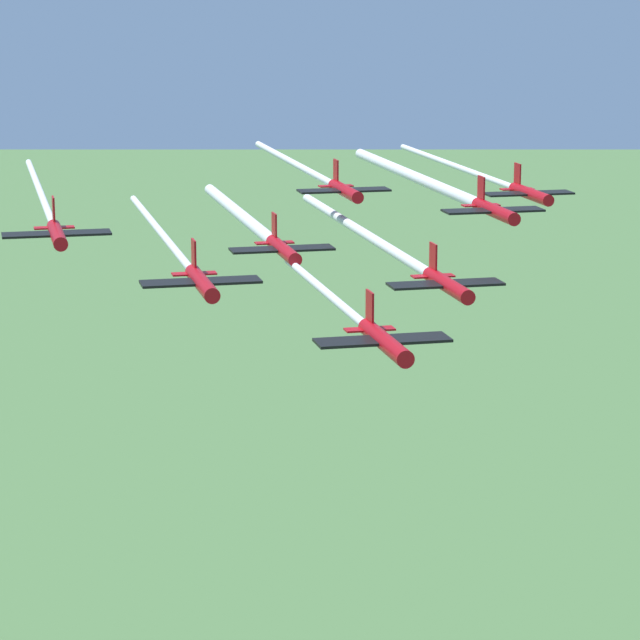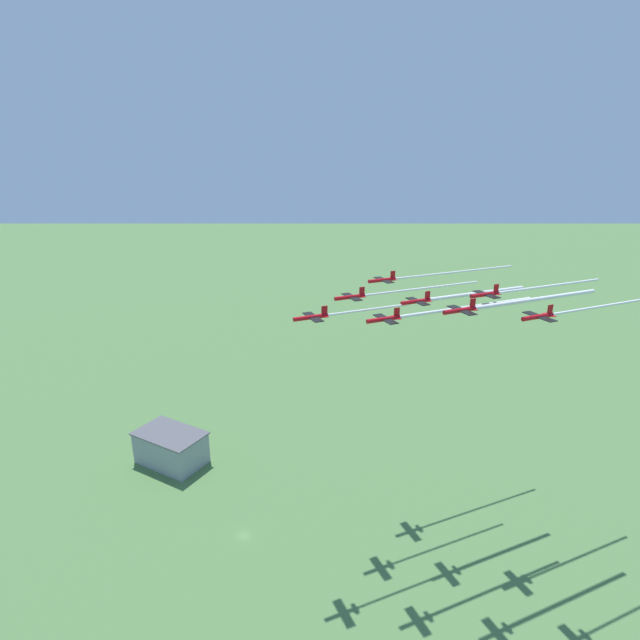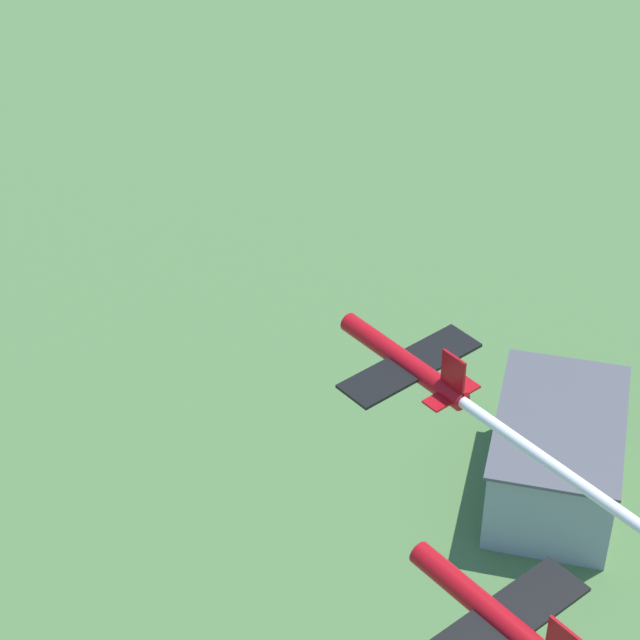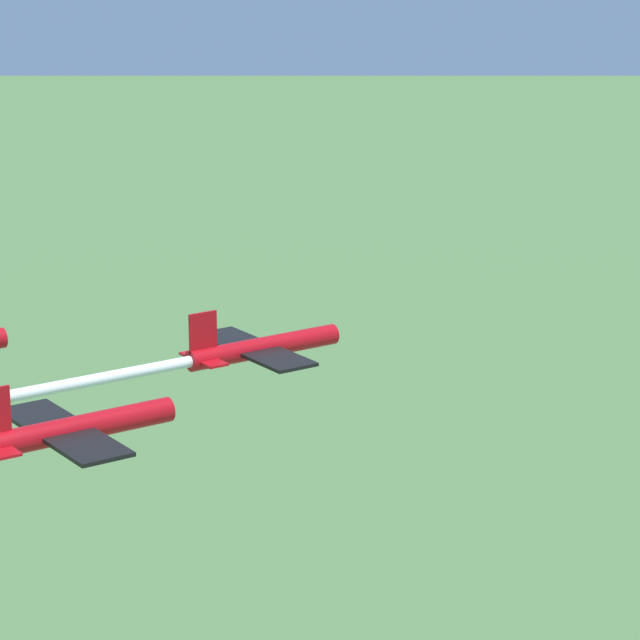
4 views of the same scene
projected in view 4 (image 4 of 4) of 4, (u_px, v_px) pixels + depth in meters
jet_0 at (258, 348)px, 95.74m from camera, size 9.85×10.01×3.64m
jet_2 at (68, 429)px, 76.68m from camera, size 9.85×10.01×3.64m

